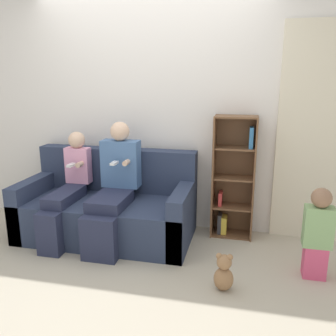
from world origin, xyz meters
The scene contains 9 objects.
ground_plane centered at (0.00, 0.00, 0.00)m, with size 14.00×14.00×0.00m, color #B2A893.
back_wall centered at (0.00, 1.01, 1.27)m, with size 10.00×0.06×2.55m.
curtain_panel centered at (1.77, 0.96, 1.09)m, with size 0.89×0.04×2.18m.
couch centered at (-0.36, 0.54, 0.30)m, with size 1.78×0.88×0.89m.
adult_seated centered at (-0.24, 0.42, 0.62)m, with size 0.39×0.80×1.21m.
child_seated centered at (-0.74, 0.38, 0.55)m, with size 0.27×0.81×1.09m.
toddler_standing centered at (1.65, 0.15, 0.41)m, with size 0.23×0.16×0.79m.
bookshelf centered at (0.92, 0.87, 0.61)m, with size 0.43×0.27×1.28m.
teddy_bear centered at (0.92, -0.22, 0.15)m, with size 0.16×0.13×0.32m.
Camera 1 is at (1.05, -2.77, 1.65)m, focal length 38.00 mm.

